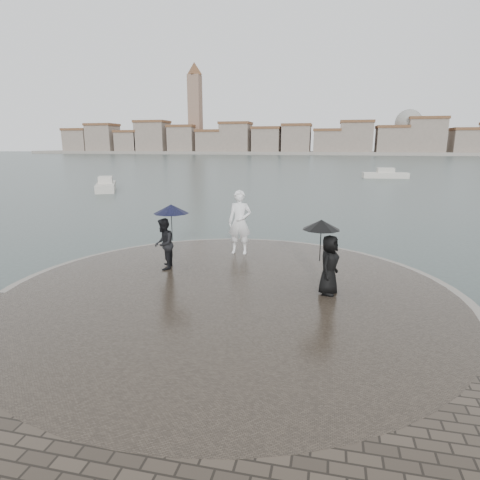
# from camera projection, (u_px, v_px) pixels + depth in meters

# --- Properties ---
(ground) EXTENTS (400.00, 400.00, 0.00)m
(ground) POSITION_uv_depth(u_px,v_px,m) (184.00, 373.00, 7.54)
(ground) COLOR #2B3835
(ground) RESTS_ON ground
(kerb_ring) EXTENTS (12.50, 12.50, 0.32)m
(kerb_ring) POSITION_uv_depth(u_px,v_px,m) (229.00, 297.00, 10.82)
(kerb_ring) COLOR gray
(kerb_ring) RESTS_ON ground
(quay_tip) EXTENTS (11.90, 11.90, 0.36)m
(quay_tip) POSITION_uv_depth(u_px,v_px,m) (229.00, 297.00, 10.82)
(quay_tip) COLOR #2D261E
(quay_tip) RESTS_ON ground
(statue) EXTENTS (0.83, 0.56, 2.26)m
(statue) POSITION_uv_depth(u_px,v_px,m) (240.00, 222.00, 14.19)
(statue) COLOR white
(statue) RESTS_ON quay_tip
(visitor_left) EXTENTS (1.18, 1.10, 2.04)m
(visitor_left) POSITION_uv_depth(u_px,v_px,m) (166.00, 233.00, 12.40)
(visitor_left) COLOR black
(visitor_left) RESTS_ON quay_tip
(visitor_right) EXTENTS (1.09, 1.03, 1.95)m
(visitor_right) POSITION_uv_depth(u_px,v_px,m) (327.00, 253.00, 10.33)
(visitor_right) COLOR black
(visitor_right) RESTS_ON quay_tip
(far_skyline) EXTENTS (260.00, 20.00, 37.00)m
(far_skyline) POSITION_uv_depth(u_px,v_px,m) (311.00, 140.00, 159.98)
(far_skyline) COLOR gray
(far_skyline) RESTS_ON ground
(boats) EXTENTS (49.10, 24.19, 1.50)m
(boats) POSITION_uv_depth(u_px,v_px,m) (366.00, 180.00, 43.20)
(boats) COLOR beige
(boats) RESTS_ON ground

